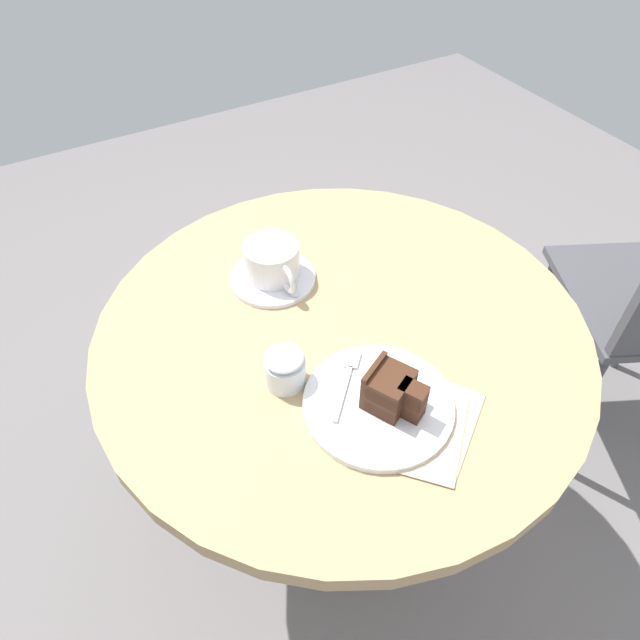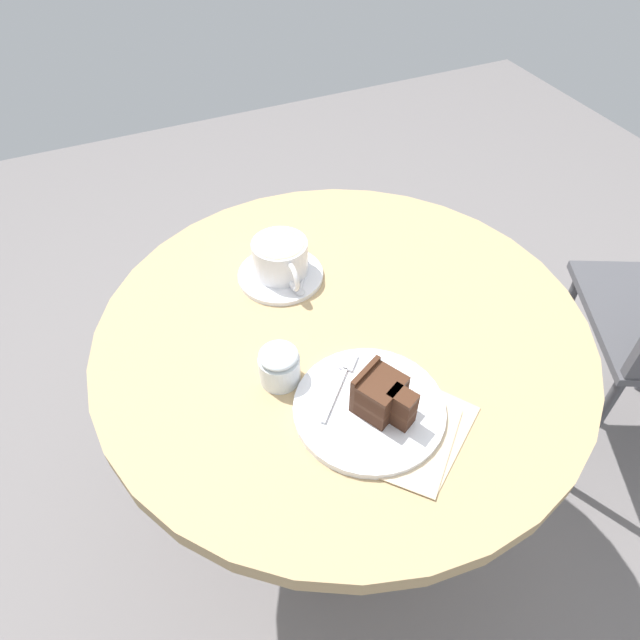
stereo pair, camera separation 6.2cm
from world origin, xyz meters
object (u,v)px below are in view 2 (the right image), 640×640
at_px(teaspoon, 302,282).
at_px(sugar_pot, 279,365).
at_px(coffee_cup, 281,257).
at_px(fork, 342,378).
at_px(saucer, 281,275).
at_px(cake_slice, 382,396).
at_px(cake_plate, 369,408).
at_px(napkin, 401,429).

height_order(teaspoon, sugar_pot, sugar_pot).
bearing_deg(coffee_cup, fork, -1.77).
xyz_separation_m(saucer, cake_slice, (0.35, 0.02, 0.04)).
bearing_deg(coffee_cup, cake_plate, 1.25).
bearing_deg(teaspoon, cake_plate, 28.71).
bearing_deg(cake_slice, teaspoon, 179.54).
relative_size(saucer, teaspoon, 1.83).
bearing_deg(fork, coffee_cup, 42.13).
bearing_deg(teaspoon, sugar_pot, -0.43).
xyz_separation_m(coffee_cup, cake_slice, (0.35, 0.02, 0.00)).
relative_size(cake_plate, cake_slice, 2.32).
distance_m(cake_slice, sugar_pot, 0.17).
relative_size(cake_slice, fork, 0.89).
relative_size(coffee_cup, cake_plate, 0.60).
height_order(coffee_cup, teaspoon, coffee_cup).
distance_m(cake_plate, fork, 0.06).
bearing_deg(saucer, fork, -1.06).
height_order(coffee_cup, napkin, coffee_cup).
height_order(teaspoon, fork, fork).
distance_m(teaspoon, cake_slice, 0.31).
xyz_separation_m(cake_plate, napkin, (0.05, 0.03, -0.00)).
bearing_deg(napkin, cake_plate, -151.70).
distance_m(cake_plate, sugar_pot, 0.15).
distance_m(teaspoon, fork, 0.23).
bearing_deg(sugar_pot, cake_slice, 42.51).
bearing_deg(coffee_cup, saucer, -39.06).
bearing_deg(cake_plate, coffee_cup, -178.75).
distance_m(cake_slice, fork, 0.08).
height_order(coffee_cup, sugar_pot, coffee_cup).
xyz_separation_m(napkin, sugar_pot, (-0.16, -0.13, 0.03)).
bearing_deg(saucer, sugar_pot, -21.53).
bearing_deg(cake_plate, fork, -165.59).
height_order(coffee_cup, fork, coffee_cup).
bearing_deg(cake_plate, saucer, -178.13).
bearing_deg(fork, teaspoon, 36.19).
relative_size(coffee_cup, napkin, 0.57).
bearing_deg(saucer, teaspoon, 32.44).
xyz_separation_m(saucer, fork, (0.27, -0.01, 0.01)).
bearing_deg(fork, saucer, 42.84).
bearing_deg(napkin, teaspoon, -178.09).
distance_m(coffee_cup, cake_plate, 0.34).
xyz_separation_m(teaspoon, cake_slice, (0.31, -0.00, 0.03)).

